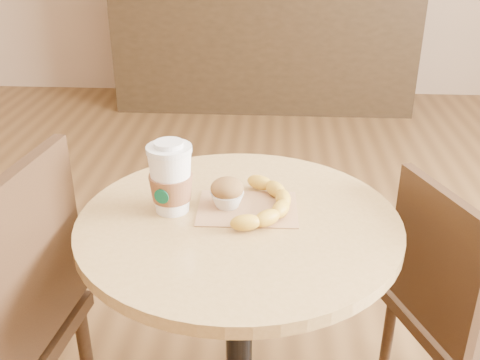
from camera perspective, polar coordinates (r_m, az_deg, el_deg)
The scene contains 8 objects.
cafe_table at distance 1.43m, azimuth -0.10°, elevation -10.64°, with size 0.76×0.76×0.75m.
chair_left at distance 1.49m, azimuth -23.22°, elevation -13.55°, with size 0.46×0.46×0.94m.
chair_right at distance 1.63m, azimuth 21.30°, elevation -12.25°, with size 0.46×0.46×0.82m.
service_counter at distance 4.38m, azimuth 2.54°, elevation 14.35°, with size 2.30×0.65×1.04m.
kraft_bag at distance 1.36m, azimuth 0.77°, elevation -2.91°, with size 0.24×0.18×0.00m, color #A77951.
coffee_cup at distance 1.33m, azimuth -7.04°, elevation -0.04°, with size 0.11×0.11×0.18m.
muffin at distance 1.35m, azimuth -1.32°, elevation -1.30°, with size 0.08×0.08×0.07m.
banana at distance 1.35m, azimuth 2.61°, elevation -2.20°, with size 0.16×0.28×0.04m, color gold, non-canonical shape.
Camera 1 is at (0.09, -1.10, 1.41)m, focal length 42.00 mm.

